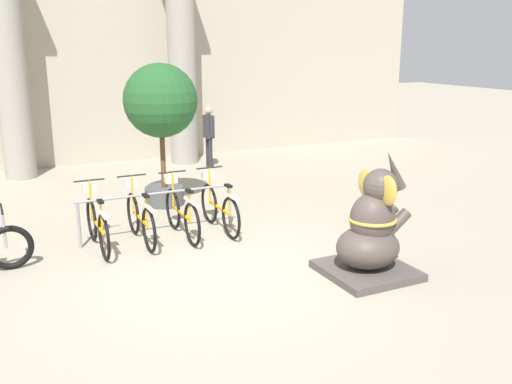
{
  "coord_description": "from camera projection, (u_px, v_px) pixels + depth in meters",
  "views": [
    {
      "loc": [
        -2.83,
        -6.9,
        3.15
      ],
      "look_at": [
        0.75,
        0.46,
        1.0
      ],
      "focal_mm": 40.0,
      "sensor_mm": 36.0,
      "label": 1
    }
  ],
  "objects": [
    {
      "name": "person_pedestrian",
      "position": [
        209.0,
        131.0,
        14.63
      ],
      "size": [
        0.21,
        0.47,
        1.59
      ],
      "color": "#28282D",
      "rests_on": "ground_plane"
    },
    {
      "name": "elephant_statue",
      "position": [
        371.0,
        233.0,
        7.88
      ],
      "size": [
        1.18,
        1.18,
        1.77
      ],
      "color": "#4C4742",
      "rests_on": "ground_plane"
    },
    {
      "name": "column_left",
      "position": [
        10.0,
        66.0,
        13.07
      ],
      "size": [
        0.9,
        0.9,
        5.16
      ],
      "color": "gray",
      "rests_on": "ground_plane"
    },
    {
      "name": "bicycle_3",
      "position": [
        219.0,
        207.0,
        9.8
      ],
      "size": [
        0.48,
        1.69,
        1.03
      ],
      "color": "black",
      "rests_on": "ground_plane"
    },
    {
      "name": "building_facade",
      "position": [
        93.0,
        49.0,
        14.72
      ],
      "size": [
        20.0,
        0.2,
        6.0
      ],
      "color": "#B2A893",
      "rests_on": "ground_plane"
    },
    {
      "name": "bicycle_1",
      "position": [
        140.0,
        217.0,
        9.21
      ],
      "size": [
        0.48,
        1.69,
        1.03
      ],
      "color": "black",
      "rests_on": "ground_plane"
    },
    {
      "name": "column_right",
      "position": [
        182.0,
        63.0,
        14.82
      ],
      "size": [
        0.9,
        0.9,
        5.16
      ],
      "color": "gray",
      "rests_on": "ground_plane"
    },
    {
      "name": "bike_rack",
      "position": [
        158.0,
        203.0,
        9.42
      ],
      "size": [
        2.67,
        0.05,
        0.77
      ],
      "color": "gray",
      "rests_on": "ground_plane"
    },
    {
      "name": "potted_tree",
      "position": [
        161.0,
        107.0,
        10.97
      ],
      "size": [
        1.43,
        1.43,
        2.79
      ],
      "color": "#4C4C4C",
      "rests_on": "ground_plane"
    },
    {
      "name": "bicycle_0",
      "position": [
        97.0,
        224.0,
        8.89
      ],
      "size": [
        0.48,
        1.69,
        1.03
      ],
      "color": "black",
      "rests_on": "ground_plane"
    },
    {
      "name": "bicycle_2",
      "position": [
        181.0,
        212.0,
        9.47
      ],
      "size": [
        0.48,
        1.69,
        1.03
      ],
      "color": "black",
      "rests_on": "ground_plane"
    },
    {
      "name": "ground_plane",
      "position": [
        223.0,
        274.0,
        8.0
      ],
      "size": [
        60.0,
        60.0,
        0.0
      ],
      "primitive_type": "plane",
      "color": "#9E937F"
    }
  ]
}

